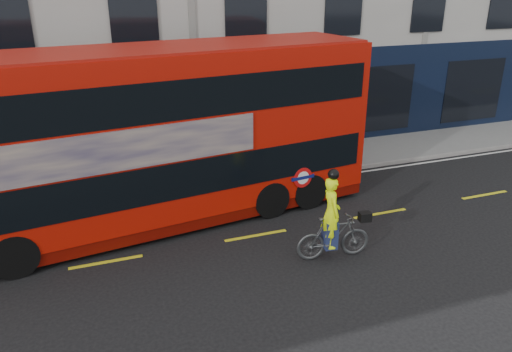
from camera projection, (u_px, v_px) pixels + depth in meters
ground at (276, 263)px, 12.47m from camera, size 120.00×120.00×0.00m
pavement at (208, 172)px, 18.11m from camera, size 60.00×3.00×0.12m
kerb at (220, 187)px, 16.80m from camera, size 60.00×0.12×0.13m
road_edge_line at (223, 192)px, 16.56m from camera, size 58.00×0.10×0.01m
lane_dashes at (256, 235)px, 13.77m from camera, size 58.00×0.12×0.01m
bus at (159, 137)px, 13.75m from camera, size 12.54×4.34×4.96m
cyclist at (333, 229)px, 12.41m from camera, size 1.97×0.78×2.42m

